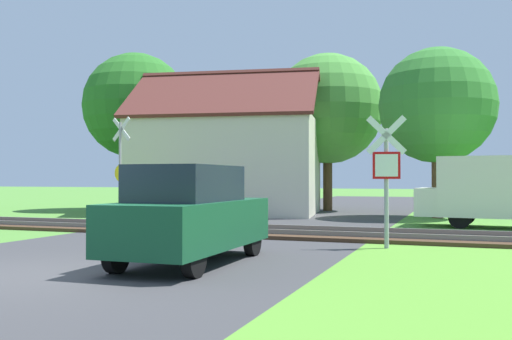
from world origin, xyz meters
TOP-DOWN VIEW (x-y plane):
  - ground_plane at (0.00, 0.00)m, footprint 160.00×160.00m
  - road_asphalt at (0.00, 2.00)m, footprint 8.22×80.00m
  - rail_track at (0.00, 7.33)m, footprint 60.00×2.60m
  - stop_sign_near at (4.69, 5.24)m, footprint 0.87×0.20m
  - crossing_sign_far at (-5.37, 10.13)m, footprint 0.86×0.21m
  - house at (-3.51, 15.88)m, footprint 9.01×7.80m
  - tree_center at (0.16, 19.40)m, footprint 5.32×5.32m
  - tree_left at (-8.96, 16.91)m, footprint 5.19×5.19m
  - tree_right at (5.35, 15.83)m, footprint 4.53×4.53m
  - mail_truck at (7.51, 11.76)m, footprint 5.05×2.31m
  - parked_car at (1.63, 1.72)m, footprint 1.69×4.02m

SIDE VIEW (x-z plane):
  - ground_plane at x=0.00m, z-range 0.00..0.00m
  - road_asphalt at x=0.00m, z-range 0.00..0.01m
  - rail_track at x=0.00m, z-range -0.05..0.17m
  - parked_car at x=1.63m, z-range 0.00..1.78m
  - mail_truck at x=7.51m, z-range 0.12..2.36m
  - stop_sign_near at x=4.69m, z-range 0.22..3.16m
  - crossing_sign_far at x=-5.37m, z-range 0.18..3.95m
  - house at x=-3.51m, z-range -0.95..5.42m
  - tree_right at x=5.35m, z-range 1.06..7.75m
  - tree_center at x=0.16m, z-range 1.12..8.69m
  - tree_left at x=-8.96m, z-range 1.27..9.03m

